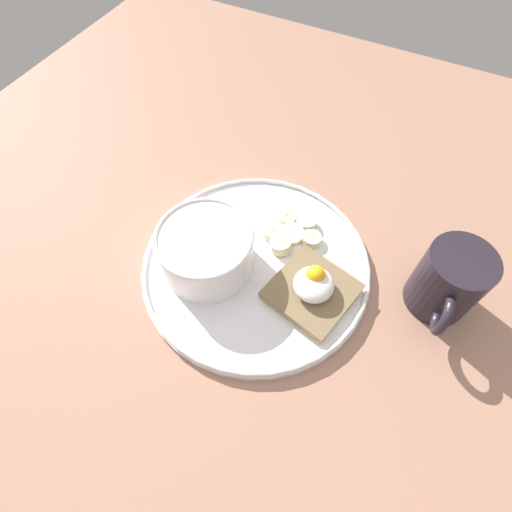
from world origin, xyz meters
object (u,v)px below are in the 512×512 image
at_px(toast_slice, 312,291).
at_px(banana_slice_left, 281,245).
at_px(poached_egg, 314,283).
at_px(banana_slice_right, 311,239).
at_px(coffee_mug, 448,282).
at_px(oatmeal_bowl, 206,250).
at_px(banana_slice_outer, 292,234).
at_px(banana_slice_front, 271,230).
at_px(banana_slice_inner, 287,217).
at_px(banana_slice_back, 306,223).

height_order(toast_slice, banana_slice_left, banana_slice_left).
distance_m(toast_slice, poached_egg, 0.02).
relative_size(banana_slice_left, banana_slice_right, 0.97).
bearing_deg(coffee_mug, toast_slice, -64.23).
bearing_deg(oatmeal_bowl, banana_slice_outer, 138.78).
relative_size(toast_slice, coffee_mug, 1.01).
bearing_deg(toast_slice, coffee_mug, 115.77).
xyz_separation_m(banana_slice_front, banana_slice_right, (-0.01, 0.06, -0.00)).
bearing_deg(poached_egg, oatmeal_bowl, -81.18).
height_order(banana_slice_front, banana_slice_right, same).
relative_size(toast_slice, banana_slice_inner, 3.17).
relative_size(poached_egg, banana_slice_left, 1.35).
xyz_separation_m(poached_egg, banana_slice_outer, (-0.07, -0.06, -0.02)).
relative_size(poached_egg, banana_slice_right, 1.31).
bearing_deg(oatmeal_bowl, poached_egg, 98.82).
relative_size(toast_slice, banana_slice_back, 2.87).
bearing_deg(banana_slice_outer, oatmeal_bowl, -41.22).
bearing_deg(oatmeal_bowl, banana_slice_back, 142.17).
bearing_deg(banana_slice_inner, banana_slice_outer, 37.48).
bearing_deg(oatmeal_bowl, banana_slice_left, 131.21).
bearing_deg(banana_slice_right, oatmeal_bowl, -48.26).
height_order(oatmeal_bowl, toast_slice, oatmeal_bowl).
bearing_deg(banana_slice_front, poached_egg, 54.68).
distance_m(banana_slice_right, coffee_mug, 0.18).
xyz_separation_m(poached_egg, banana_slice_back, (-0.10, -0.05, -0.02)).
height_order(banana_slice_back, banana_slice_outer, banana_slice_back).
xyz_separation_m(poached_egg, banana_slice_left, (-0.04, -0.06, -0.02)).
xyz_separation_m(banana_slice_outer, coffee_mug, (0.00, 0.20, 0.03)).
height_order(toast_slice, poached_egg, poached_egg).
bearing_deg(poached_egg, toast_slice, 14.44).
xyz_separation_m(toast_slice, banana_slice_inner, (-0.10, -0.08, -0.00)).
distance_m(banana_slice_front, coffee_mug, 0.23).
height_order(toast_slice, banana_slice_back, same).
bearing_deg(oatmeal_bowl, toast_slice, 98.11).
xyz_separation_m(banana_slice_front, banana_slice_back, (-0.03, 0.04, 0.00)).
bearing_deg(banana_slice_outer, coffee_mug, 89.18).
height_order(toast_slice, banana_slice_outer, toast_slice).
bearing_deg(poached_egg, banana_slice_front, -125.32).
distance_m(oatmeal_bowl, toast_slice, 0.14).
bearing_deg(coffee_mug, banana_slice_left, -83.76).
xyz_separation_m(banana_slice_left, coffee_mug, (-0.02, 0.21, 0.03)).
relative_size(oatmeal_bowl, banana_slice_back, 3.02).
bearing_deg(banana_slice_outer, banana_slice_left, -10.58).
height_order(banana_slice_left, coffee_mug, coffee_mug).
bearing_deg(banana_slice_back, oatmeal_bowl, -37.83).
relative_size(banana_slice_right, banana_slice_inner, 1.05).
distance_m(toast_slice, coffee_mug, 0.16).
bearing_deg(banana_slice_outer, banana_slice_back, 157.20).
bearing_deg(banana_slice_right, coffee_mug, 87.67).
distance_m(toast_slice, banana_slice_outer, 0.09).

